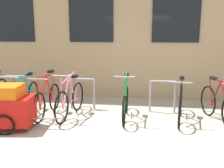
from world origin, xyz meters
TOP-DOWN VIEW (x-y plane):
  - ground_plane at (0.00, 0.00)m, footprint 42.00×42.00m
  - bike_rack at (-0.17, 1.90)m, footprint 6.65×0.05m
  - bicycle_teal at (-2.47, 1.41)m, footprint 0.44×1.73m
  - bicycle_maroon at (2.00, 1.37)m, footprint 0.53×1.67m
  - bicycle_pink at (-1.31, 1.31)m, footprint 0.44×1.71m
  - bicycle_black at (1.20, 1.39)m, footprint 0.44×1.66m
  - bicycle_green at (-0.02, 1.34)m, footprint 0.44×1.62m
  - bicycle_red at (-1.86, 1.29)m, footprint 0.44×1.65m
  - bike_trailer at (-2.29, 0.36)m, footprint 1.48×0.75m

SIDE VIEW (x-z plane):
  - ground_plane at x=0.00m, z-range 0.00..0.00m
  - bicycle_green at x=-0.02m, z-range -0.16..0.91m
  - bicycle_teal at x=-2.47m, z-range -0.13..0.89m
  - bicycle_red at x=-1.86m, z-range -0.15..0.91m
  - bicycle_black at x=1.20m, z-range -0.10..0.86m
  - bicycle_maroon at x=2.00m, z-range -0.11..0.88m
  - bicycle_pink at x=-1.31m, z-range -0.14..0.92m
  - bike_trailer at x=-2.29m, z-range 0.01..0.93m
  - bike_rack at x=-0.17m, z-range 0.09..0.89m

